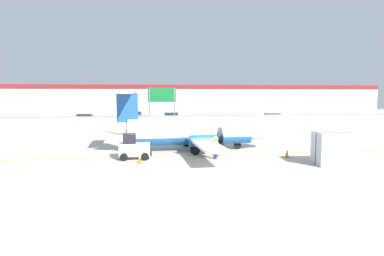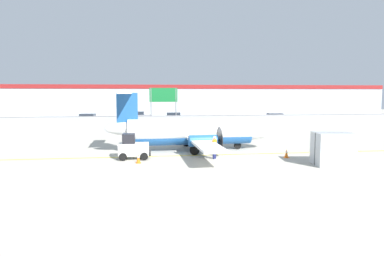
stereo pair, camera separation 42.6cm
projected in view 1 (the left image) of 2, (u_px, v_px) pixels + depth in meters
ground_plane at (212, 155)px, 26.80m from camera, size 140.00×140.00×0.01m
perimeter_fence at (186, 123)px, 42.43m from camera, size 98.00×0.10×2.10m
parking_lot_strip at (176, 124)px, 53.85m from camera, size 98.00×17.00×0.12m
background_building at (167, 101)px, 71.72m from camera, size 91.00×8.10×6.50m
commuter_airplane at (197, 131)px, 28.84m from camera, size 14.34×16.04×4.92m
baggage_tug at (134, 148)px, 24.98m from camera, size 2.34×1.40×1.88m
ground_crew_worker at (215, 146)px, 25.11m from camera, size 0.48×0.48×1.70m
cargo_container at (334, 149)px, 23.05m from camera, size 2.65×2.31×2.20m
traffic_cone_near_left at (287, 153)px, 25.70m from camera, size 0.36×0.36×0.64m
traffic_cone_near_right at (140, 159)px, 23.57m from camera, size 0.36×0.36×0.64m
parked_car_0 at (86, 119)px, 52.26m from camera, size 4.35×2.33×1.58m
parked_car_1 at (135, 116)px, 58.66m from camera, size 4.28×2.16×1.58m
parked_car_2 at (171, 117)px, 55.68m from camera, size 4.34×2.31×1.58m
parked_car_3 at (234, 121)px, 48.84m from camera, size 4.31×2.23×1.58m
parked_car_4 at (272, 118)px, 53.65m from camera, size 4.20×2.00×1.58m
highway_sign at (162, 99)px, 43.85m from camera, size 3.60×0.14×5.50m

